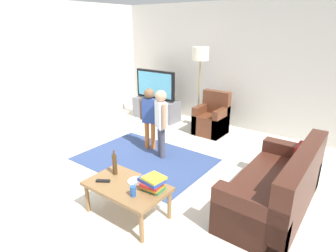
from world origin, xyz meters
name	(u,v)px	position (x,y,z in m)	size (l,w,h in m)	color
ground	(145,176)	(0.00, 0.00, 0.00)	(7.80, 7.80, 0.00)	beige
wall_back	(233,67)	(0.00, 3.00, 1.35)	(6.00, 0.12, 2.70)	silver
wall_left	(30,71)	(-3.00, 0.00, 1.35)	(0.12, 6.00, 2.70)	silver
area_rug	(145,159)	(-0.37, 0.42, 0.00)	(2.20, 1.60, 0.01)	#33477A
tv_stand	(156,109)	(-1.63, 2.30, 0.24)	(1.20, 0.44, 0.50)	slate
tv	(155,85)	(-1.63, 2.28, 0.85)	(1.10, 0.28, 0.71)	black
couch	(280,190)	(1.90, 0.37, 0.29)	(0.80, 1.80, 0.86)	#472319
armchair	(212,120)	(-0.06, 2.26, 0.30)	(0.60, 0.60, 0.90)	brown
floor_lamp	(200,58)	(-0.52, 2.45, 1.54)	(0.36, 0.36, 1.78)	#262626
child_near_tv	(149,113)	(-0.61, 0.85, 0.69)	(0.37, 0.21, 1.15)	orange
child_center	(161,118)	(-0.22, 0.69, 0.72)	(0.35, 0.26, 1.20)	#4C4C59
coffee_table	(127,188)	(0.46, -0.84, 0.37)	(1.00, 0.60, 0.42)	olive
book_stack	(152,183)	(0.77, -0.74, 0.51)	(0.30, 0.25, 0.17)	#388C4C
bottle	(115,164)	(0.16, -0.74, 0.56)	(0.06, 0.06, 0.33)	#4C3319
tv_remote	(103,181)	(0.18, -0.96, 0.43)	(0.17, 0.05, 0.02)	black
soda_can	(133,191)	(0.68, -0.96, 0.48)	(0.07, 0.07, 0.12)	#2659B2
plate	(137,181)	(0.51, -0.72, 0.43)	(0.22, 0.22, 0.02)	white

